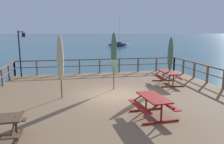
% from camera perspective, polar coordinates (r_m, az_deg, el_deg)
% --- Properties ---
extents(ground_plane, '(600.00, 600.00, 0.00)m').
position_cam_1_polar(ground_plane, '(11.46, 0.87, -9.93)').
color(ground_plane, '#2D5B6B').
extents(wooden_deck, '(12.58, 12.27, 0.84)m').
position_cam_1_polar(wooden_deck, '(11.31, 0.88, -7.94)').
color(wooden_deck, '#846647').
rests_on(wooden_deck, ground).
extents(railing_waterside_far, '(12.38, 0.10, 1.09)m').
position_cam_1_polar(railing_waterside_far, '(16.81, -3.23, 2.23)').
color(railing_waterside_far, brown).
rests_on(railing_waterside_far, wooden_deck).
extents(railing_side_right, '(0.10, 12.07, 1.09)m').
position_cam_1_polar(railing_side_right, '(13.62, 27.10, -0.92)').
color(railing_side_right, brown).
rests_on(railing_side_right, wooden_deck).
extents(picnic_table_back_left, '(1.52, 1.75, 0.78)m').
position_cam_1_polar(picnic_table_back_left, '(8.45, 10.69, -7.71)').
color(picnic_table_back_left, maroon).
rests_on(picnic_table_back_left, wooden_deck).
extents(picnic_table_mid_right, '(1.51, 2.05, 0.78)m').
position_cam_1_polar(picnic_table_mid_right, '(13.78, 14.34, -0.68)').
color(picnic_table_mid_right, maroon).
rests_on(picnic_table_mid_right, wooden_deck).
extents(patio_umbrella_short_mid, '(0.32, 0.32, 3.01)m').
position_cam_1_polar(patio_umbrella_short_mid, '(10.53, -13.29, 3.44)').
color(patio_umbrella_short_mid, '#4C3828').
rests_on(patio_umbrella_short_mid, wooden_deck).
extents(patio_umbrella_short_back, '(0.32, 0.32, 2.83)m').
position_cam_1_polar(patio_umbrella_short_back, '(13.59, 14.92, 4.42)').
color(patio_umbrella_short_back, '#4C3828').
rests_on(patio_umbrella_short_back, wooden_deck).
extents(patio_umbrella_tall_mid_right, '(0.32, 0.32, 3.12)m').
position_cam_1_polar(patio_umbrella_tall_mid_right, '(11.85, 0.48, 4.80)').
color(patio_umbrella_tall_mid_right, '#4C3828').
rests_on(patio_umbrella_tall_mid_right, wooden_deck).
extents(lamp_post_hooked, '(0.56, 0.51, 3.20)m').
position_cam_1_polar(lamp_post_hooked, '(16.18, -22.53, 6.03)').
color(lamp_post_hooked, black).
rests_on(lamp_post_hooked, wooden_deck).
extents(sailboat_distant, '(6.23, 3.33, 7.72)m').
position_cam_1_polar(sailboat_distant, '(58.94, 1.60, 7.19)').
color(sailboat_distant, navy).
rests_on(sailboat_distant, ground).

